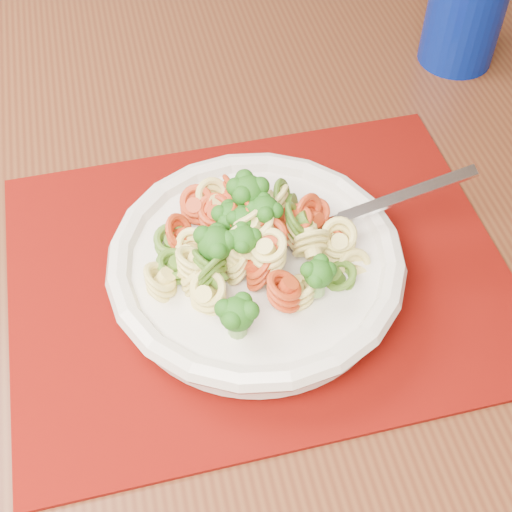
# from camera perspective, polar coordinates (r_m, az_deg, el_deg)

# --- Properties ---
(dining_table) EXTENTS (1.76, 1.43, 0.76)m
(dining_table) POSITION_cam_1_polar(r_m,az_deg,el_deg) (0.70, -0.98, -3.03)
(dining_table) COLOR #522B17
(dining_table) RESTS_ON ground
(placemat) EXTENTS (0.49, 0.44, 0.00)m
(placemat) POSITION_cam_1_polar(r_m,az_deg,el_deg) (0.60, 0.21, -1.34)
(placemat) COLOR #600B04
(placemat) RESTS_ON dining_table
(pasta_bowl) EXTENTS (0.24, 0.24, 0.05)m
(pasta_bowl) POSITION_cam_1_polar(r_m,az_deg,el_deg) (0.56, 0.00, -0.76)
(pasta_bowl) COLOR silver
(pasta_bowl) RESTS_ON placemat
(pasta_broccoli_heap) EXTENTS (0.20, 0.20, 0.06)m
(pasta_broccoli_heap) POSITION_cam_1_polar(r_m,az_deg,el_deg) (0.55, 0.00, 0.39)
(pasta_broccoli_heap) COLOR #E6D371
(pasta_broccoli_heap) RESTS_ON pasta_bowl
(fork) EXTENTS (0.18, 0.07, 0.08)m
(fork) POSITION_cam_1_polar(r_m,az_deg,el_deg) (0.57, 4.35, 2.16)
(fork) COLOR silver
(fork) RESTS_ON pasta_bowl
(tumbler) EXTENTS (0.08, 0.08, 0.10)m
(tumbler) POSITION_cam_1_polar(r_m,az_deg,el_deg) (0.82, 16.29, 17.83)
(tumbler) COLOR navy
(tumbler) RESTS_ON dining_table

